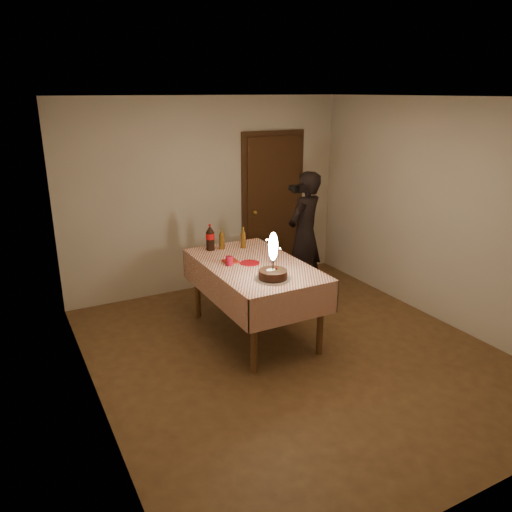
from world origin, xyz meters
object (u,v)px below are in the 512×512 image
(dining_table, at_px, (254,273))
(clear_cup, at_px, (272,258))
(birthday_cake, at_px, (273,268))
(red_plate, at_px, (250,263))
(amber_bottle_left, at_px, (222,239))
(photographer, at_px, (304,234))
(amber_bottle_right, at_px, (243,238))
(red_cup, at_px, (229,261))
(cola_bottle, at_px, (210,238))

(dining_table, relative_size, clear_cup, 19.11)
(birthday_cake, distance_m, red_plate, 0.54)
(amber_bottle_left, height_order, photographer, photographer)
(photographer, bearing_deg, dining_table, -146.29)
(amber_bottle_right, xyz_separation_m, photographer, (1.03, 0.22, -0.13))
(red_cup, bearing_deg, dining_table, -16.00)
(cola_bottle, relative_size, photographer, 0.19)
(red_plate, height_order, red_cup, red_cup)
(dining_table, xyz_separation_m, amber_bottle_left, (-0.09, 0.65, 0.23))
(red_plate, xyz_separation_m, clear_cup, (0.24, -0.07, 0.04))
(red_cup, height_order, amber_bottle_left, amber_bottle_left)
(birthday_cake, bearing_deg, clear_cup, 61.11)
(cola_bottle, distance_m, photographer, 1.42)
(red_cup, distance_m, amber_bottle_right, 0.65)
(birthday_cake, bearing_deg, dining_table, 84.27)
(dining_table, height_order, red_plate, red_plate)
(dining_table, distance_m, cola_bottle, 0.76)
(photographer, bearing_deg, amber_bottle_right, -167.80)
(clear_cup, distance_m, photographer, 1.28)
(clear_cup, bearing_deg, red_cup, 165.72)
(red_cup, bearing_deg, photographer, 26.24)
(birthday_cake, bearing_deg, red_plate, 88.73)
(cola_bottle, height_order, amber_bottle_left, cola_bottle)
(red_plate, height_order, cola_bottle, cola_bottle)
(red_cup, height_order, amber_bottle_right, amber_bottle_right)
(birthday_cake, distance_m, red_cup, 0.63)
(red_plate, height_order, clear_cup, clear_cup)
(birthday_cake, height_order, red_plate, birthday_cake)
(dining_table, bearing_deg, red_plate, 148.25)
(birthday_cake, bearing_deg, red_cup, 110.02)
(dining_table, height_order, clear_cup, clear_cup)
(dining_table, bearing_deg, amber_bottle_right, 74.69)
(red_cup, relative_size, photographer, 0.06)
(birthday_cake, xyz_separation_m, cola_bottle, (-0.18, 1.19, 0.04))
(clear_cup, relative_size, amber_bottle_right, 0.35)
(dining_table, distance_m, amber_bottle_left, 0.70)
(clear_cup, bearing_deg, amber_bottle_right, 94.74)
(red_cup, distance_m, photographer, 1.61)
(dining_table, xyz_separation_m, red_plate, (-0.04, 0.02, 0.12))
(red_cup, distance_m, cola_bottle, 0.61)
(cola_bottle, relative_size, amber_bottle_left, 1.25)
(clear_cup, relative_size, photographer, 0.05)
(cola_bottle, xyz_separation_m, amber_bottle_right, (0.38, -0.11, -0.03))
(red_plate, bearing_deg, amber_bottle_left, 94.58)
(red_plate, xyz_separation_m, photographer, (1.22, 0.76, -0.02))
(dining_table, distance_m, photographer, 1.42)
(amber_bottle_right, distance_m, photographer, 1.06)
(amber_bottle_left, bearing_deg, red_cup, -106.92)
(dining_table, xyz_separation_m, birthday_cake, (-0.05, -0.51, 0.23))
(amber_bottle_left, relative_size, amber_bottle_right, 1.00)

